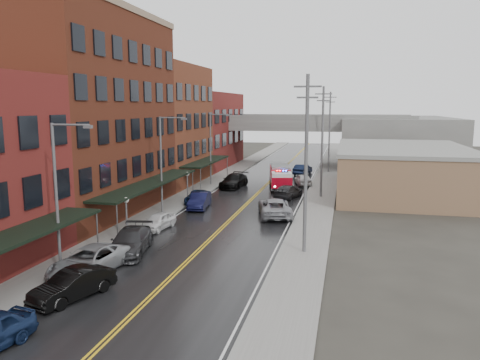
# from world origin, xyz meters

# --- Properties ---
(ground) EXTENTS (220.00, 220.00, 0.00)m
(ground) POSITION_xyz_m (0.00, 0.00, 0.00)
(ground) COLOR #2D2B26
(ground) RESTS_ON ground
(road) EXTENTS (11.00, 160.00, 0.02)m
(road) POSITION_xyz_m (0.00, 30.00, 0.01)
(road) COLOR black
(road) RESTS_ON ground
(sidewalk_left) EXTENTS (3.00, 160.00, 0.15)m
(sidewalk_left) POSITION_xyz_m (-7.30, 30.00, 0.07)
(sidewalk_left) COLOR slate
(sidewalk_left) RESTS_ON ground
(sidewalk_right) EXTENTS (3.00, 160.00, 0.15)m
(sidewalk_right) POSITION_xyz_m (7.30, 30.00, 0.07)
(sidewalk_right) COLOR slate
(sidewalk_right) RESTS_ON ground
(curb_left) EXTENTS (0.30, 160.00, 0.15)m
(curb_left) POSITION_xyz_m (-5.65, 30.00, 0.07)
(curb_left) COLOR gray
(curb_left) RESTS_ON ground
(curb_right) EXTENTS (0.30, 160.00, 0.15)m
(curb_right) POSITION_xyz_m (5.65, 30.00, 0.07)
(curb_right) COLOR gray
(curb_right) RESTS_ON ground
(brick_building_b) EXTENTS (9.00, 20.00, 18.00)m
(brick_building_b) POSITION_xyz_m (-13.30, 23.00, 9.00)
(brick_building_b) COLOR #532416
(brick_building_b) RESTS_ON ground
(brick_building_c) EXTENTS (9.00, 15.00, 15.00)m
(brick_building_c) POSITION_xyz_m (-13.30, 40.50, 7.50)
(brick_building_c) COLOR brown
(brick_building_c) RESTS_ON ground
(brick_building_far) EXTENTS (9.00, 20.00, 12.00)m
(brick_building_far) POSITION_xyz_m (-13.30, 58.00, 6.00)
(brick_building_far) COLOR maroon
(brick_building_far) RESTS_ON ground
(tan_building) EXTENTS (14.00, 22.00, 5.00)m
(tan_building) POSITION_xyz_m (16.00, 40.00, 2.50)
(tan_building) COLOR #845F47
(tan_building) RESTS_ON ground
(right_far_block) EXTENTS (18.00, 30.00, 8.00)m
(right_far_block) POSITION_xyz_m (18.00, 70.00, 4.00)
(right_far_block) COLOR slate
(right_far_block) RESTS_ON ground
(awning_0) EXTENTS (2.60, 16.00, 3.09)m
(awning_0) POSITION_xyz_m (-7.49, 4.00, 2.99)
(awning_0) COLOR black
(awning_0) RESTS_ON ground
(awning_1) EXTENTS (2.60, 18.00, 3.09)m
(awning_1) POSITION_xyz_m (-7.49, 23.00, 2.99)
(awning_1) COLOR black
(awning_1) RESTS_ON ground
(awning_2) EXTENTS (2.60, 13.00, 3.09)m
(awning_2) POSITION_xyz_m (-7.49, 40.50, 2.99)
(awning_2) COLOR black
(awning_2) RESTS_ON ground
(globe_lamp_1) EXTENTS (0.44, 0.44, 3.12)m
(globe_lamp_1) POSITION_xyz_m (-6.40, 16.00, 2.31)
(globe_lamp_1) COLOR #59595B
(globe_lamp_1) RESTS_ON ground
(globe_lamp_2) EXTENTS (0.44, 0.44, 3.12)m
(globe_lamp_2) POSITION_xyz_m (-6.40, 30.00, 2.31)
(globe_lamp_2) COLOR #59595B
(globe_lamp_2) RESTS_ON ground
(street_lamp_0) EXTENTS (2.64, 0.22, 9.00)m
(street_lamp_0) POSITION_xyz_m (-6.55, 8.00, 5.19)
(street_lamp_0) COLOR #59595B
(street_lamp_0) RESTS_ON ground
(street_lamp_1) EXTENTS (2.64, 0.22, 9.00)m
(street_lamp_1) POSITION_xyz_m (-6.55, 24.00, 5.19)
(street_lamp_1) COLOR #59595B
(street_lamp_1) RESTS_ON ground
(street_lamp_2) EXTENTS (2.64, 0.22, 9.00)m
(street_lamp_2) POSITION_xyz_m (-6.55, 40.00, 5.19)
(street_lamp_2) COLOR #59595B
(street_lamp_2) RESTS_ON ground
(utility_pole_0) EXTENTS (1.80, 0.24, 12.00)m
(utility_pole_0) POSITION_xyz_m (7.20, 15.00, 6.31)
(utility_pole_0) COLOR #59595B
(utility_pole_0) RESTS_ON ground
(utility_pole_1) EXTENTS (1.80, 0.24, 12.00)m
(utility_pole_1) POSITION_xyz_m (7.20, 35.00, 6.31)
(utility_pole_1) COLOR #59595B
(utility_pole_1) RESTS_ON ground
(utility_pole_2) EXTENTS (1.80, 0.24, 12.00)m
(utility_pole_2) POSITION_xyz_m (7.20, 55.00, 6.31)
(utility_pole_2) COLOR #59595B
(utility_pole_2) RESTS_ON ground
(overpass) EXTENTS (40.00, 10.00, 7.50)m
(overpass) POSITION_xyz_m (0.00, 62.00, 5.99)
(overpass) COLOR slate
(overpass) RESTS_ON ground
(fire_truck) EXTENTS (4.11, 7.81, 2.74)m
(fire_truck) POSITION_xyz_m (2.06, 39.75, 1.48)
(fire_truck) COLOR #A60719
(fire_truck) RESTS_ON ground
(parked_car_left_1) EXTENTS (3.04, 4.91, 1.53)m
(parked_car_left_1) POSITION_xyz_m (-3.86, 4.70, 0.76)
(parked_car_left_1) COLOR black
(parked_car_left_1) RESTS_ON ground
(parked_car_left_2) EXTENTS (3.35, 6.00, 1.59)m
(parked_car_left_2) POSITION_xyz_m (-5.00, 8.26, 0.79)
(parked_car_left_2) COLOR gray
(parked_car_left_2) RESTS_ON ground
(parked_car_left_3) EXTENTS (3.43, 6.08, 1.66)m
(parked_car_left_3) POSITION_xyz_m (-4.36, 12.38, 0.83)
(parked_car_left_3) COLOR #262629
(parked_car_left_3) RESTS_ON ground
(parked_car_left_4) EXTENTS (2.06, 4.14, 1.36)m
(parked_car_left_4) POSITION_xyz_m (-5.00, 18.73, 0.68)
(parked_car_left_4) COLOR silver
(parked_car_left_4) RESTS_ON ground
(parked_car_left_5) EXTENTS (2.17, 4.81, 1.53)m
(parked_car_left_5) POSITION_xyz_m (-4.11, 26.92, 0.77)
(parked_car_left_5) COLOR black
(parked_car_left_5) RESTS_ON ground
(parked_car_left_6) EXTENTS (2.79, 5.00, 1.32)m
(parked_car_left_6) POSITION_xyz_m (-5.00, 29.18, 0.66)
(parked_car_left_6) COLOR #112242
(parked_car_left_6) RESTS_ON ground
(parked_car_left_7) EXTENTS (2.92, 5.97, 1.67)m
(parked_car_left_7) POSITION_xyz_m (-3.60, 39.20, 0.84)
(parked_car_left_7) COLOR black
(parked_car_left_7) RESTS_ON ground
(parked_car_right_0) EXTENTS (4.10, 6.51, 1.68)m
(parked_car_right_0) POSITION_xyz_m (3.60, 25.22, 0.84)
(parked_car_right_0) COLOR gray
(parked_car_right_0) RESTS_ON ground
(parked_car_right_1) EXTENTS (3.09, 5.23, 1.42)m
(parked_car_right_1) POSITION_xyz_m (3.69, 34.20, 0.71)
(parked_car_right_1) COLOR black
(parked_car_right_1) RESTS_ON ground
(parked_car_right_2) EXTENTS (2.80, 4.61, 1.47)m
(parked_car_right_2) POSITION_xyz_m (4.54, 42.77, 0.73)
(parked_car_right_2) COLOR silver
(parked_car_right_2) RESTS_ON ground
(parked_car_right_3) EXTENTS (2.57, 4.82, 1.51)m
(parked_car_right_3) POSITION_xyz_m (3.60, 52.20, 0.75)
(parked_car_right_3) COLOR black
(parked_car_right_3) RESTS_ON ground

